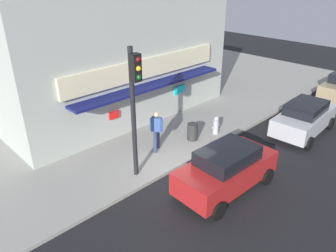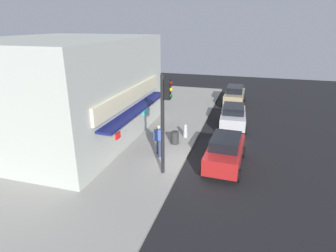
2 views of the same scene
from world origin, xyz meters
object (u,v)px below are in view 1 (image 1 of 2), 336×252
pedestrian (156,129)px  fire_hydrant (216,125)px  trash_can (193,132)px  traffic_light (134,98)px  parked_car_red (226,169)px  parked_car_silver (304,118)px

pedestrian → fire_hydrant: bearing=-14.8°
fire_hydrant → trash_can: size_ratio=1.11×
fire_hydrant → traffic_light: bearing=-178.8°
trash_can → parked_car_red: 3.81m
traffic_light → parked_car_red: bearing=-56.2°
traffic_light → parked_car_silver: traffic_light is taller
traffic_light → trash_can: 4.71m
trash_can → pedestrian: (-1.88, 0.46, 0.62)m
pedestrian → parked_car_silver: size_ratio=0.44×
parked_car_silver → parked_car_red: bearing=-179.4°
traffic_light → parked_car_red: 4.20m
fire_hydrant → trash_can: bearing=163.6°
pedestrian → parked_car_red: size_ratio=0.44×
parked_car_silver → parked_car_red: size_ratio=1.00×
trash_can → parked_car_red: (-1.86, -3.30, 0.33)m
trash_can → traffic_light: bearing=-172.6°
traffic_light → trash_can: bearing=7.4°
pedestrian → traffic_light: bearing=-153.3°
pedestrian → parked_car_silver: (6.51, -3.69, -0.31)m
fire_hydrant → parked_car_silver: bearing=-40.5°
traffic_light → trash_can: traffic_light is taller
pedestrian → parked_car_silver: pedestrian is taller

